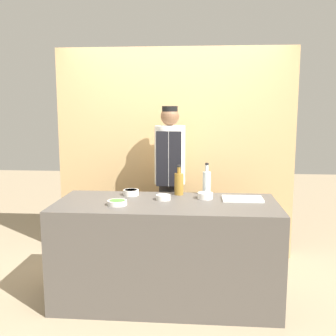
% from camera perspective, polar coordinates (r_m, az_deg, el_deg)
% --- Properties ---
extents(ground_plane, '(14.00, 14.00, 0.00)m').
position_cam_1_polar(ground_plane, '(3.80, -0.22, -18.40)').
color(ground_plane, tan).
extents(cabinet_wall, '(2.70, 0.18, 2.40)m').
position_cam_1_polar(cabinet_wall, '(4.57, 1.01, 2.06)').
color(cabinet_wall, tan).
rests_on(cabinet_wall, ground_plane).
extents(counter, '(1.96, 0.84, 0.91)m').
position_cam_1_polar(counter, '(3.62, -0.22, -11.99)').
color(counter, '#514C47').
rests_on(counter, ground_plane).
extents(sauce_bowl_orange, '(0.13, 0.13, 0.05)m').
position_cam_1_polar(sauce_bowl_orange, '(3.56, -0.69, -4.24)').
color(sauce_bowl_orange, white).
rests_on(sauce_bowl_orange, counter).
extents(sauce_bowl_green, '(0.17, 0.17, 0.04)m').
position_cam_1_polar(sauce_bowl_green, '(3.41, -7.39, -4.98)').
color(sauce_bowl_green, white).
rests_on(sauce_bowl_green, counter).
extents(sauce_bowl_red, '(0.14, 0.14, 0.06)m').
position_cam_1_polar(sauce_bowl_red, '(3.62, 5.42, -3.97)').
color(sauce_bowl_red, white).
rests_on(sauce_bowl_red, counter).
extents(sauce_bowl_purple, '(0.15, 0.15, 0.05)m').
position_cam_1_polar(sauce_bowl_purple, '(3.76, -5.39, -3.51)').
color(sauce_bowl_purple, white).
rests_on(sauce_bowl_purple, counter).
extents(cutting_board, '(0.36, 0.22, 0.02)m').
position_cam_1_polar(cutting_board, '(3.62, 10.76, -4.43)').
color(cutting_board, white).
rests_on(cutting_board, counter).
extents(bottle_clear, '(0.08, 0.08, 0.31)m').
position_cam_1_polar(bottle_clear, '(3.78, 5.63, -2.07)').
color(bottle_clear, silver).
rests_on(bottle_clear, counter).
extents(bottle_vinegar, '(0.09, 0.09, 0.29)m').
position_cam_1_polar(bottle_vinegar, '(3.75, 1.60, -2.22)').
color(bottle_vinegar, olive).
rests_on(bottle_vinegar, counter).
extents(chef_center, '(0.33, 0.33, 1.75)m').
position_cam_1_polar(chef_center, '(4.23, 0.26, -1.82)').
color(chef_center, '#28282D').
rests_on(chef_center, ground_plane).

